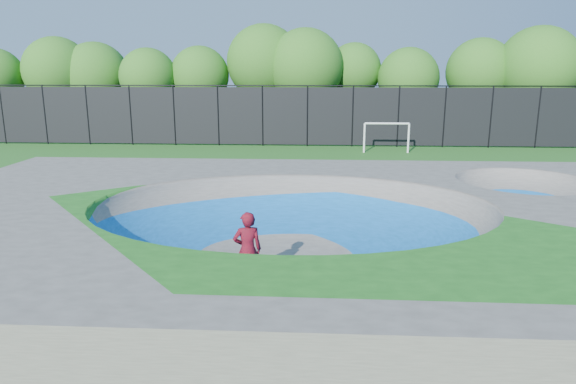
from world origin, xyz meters
name	(u,v)px	position (x,y,z in m)	size (l,w,h in m)	color
ground	(292,256)	(0.00, 0.00, 0.00)	(120.00, 120.00, 0.00)	#1F5A19
skate_deck	(292,230)	(0.00, 0.00, 0.75)	(22.00, 14.00, 1.50)	gray
skater	(248,250)	(-0.93, -2.18, 0.93)	(0.68, 0.44, 1.86)	red
skateboard	(248,286)	(-0.93, -2.18, 0.03)	(0.78, 0.22, 0.05)	black
soccer_goal	(387,132)	(4.94, 18.48, 1.29)	(2.83, 0.12, 1.87)	white
fence	(307,115)	(0.00, 21.00, 2.10)	(48.09, 0.09, 4.04)	black
treeline	(327,69)	(1.36, 25.79, 5.04)	(52.19, 7.40, 8.67)	#432D21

